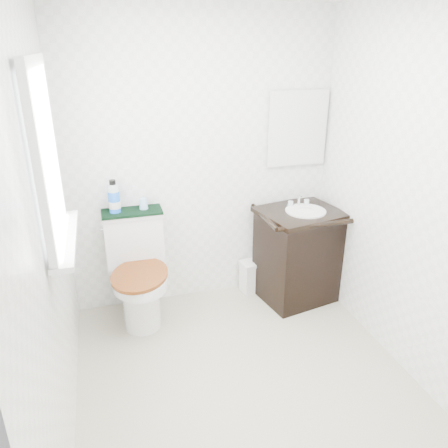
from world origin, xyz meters
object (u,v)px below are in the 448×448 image
trash_bin (252,276)px  vanity (298,253)px  cup (143,204)px  mouthwash_bottle (114,198)px  toilet (138,276)px

trash_bin → vanity: bearing=-29.4°
trash_bin → cup: (-0.92, 0.01, 0.79)m
trash_bin → mouthwash_bottle: bearing=-179.9°
mouthwash_bottle → cup: mouthwash_bottle is taller
cup → toilet: bearing=-123.7°
trash_bin → mouthwash_bottle: size_ratio=1.15×
trash_bin → cup: size_ratio=3.43×
vanity → mouthwash_bottle: (-1.49, 0.19, 0.58)m
vanity → mouthwash_bottle: bearing=172.6°
mouthwash_bottle → cup: size_ratio=2.98×
vanity → trash_bin: vanity is taller
cup → trash_bin: bearing=-0.5°
vanity → trash_bin: bearing=150.6°
cup → mouthwash_bottle: bearing=-177.5°
toilet → mouthwash_bottle: mouthwash_bottle is taller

